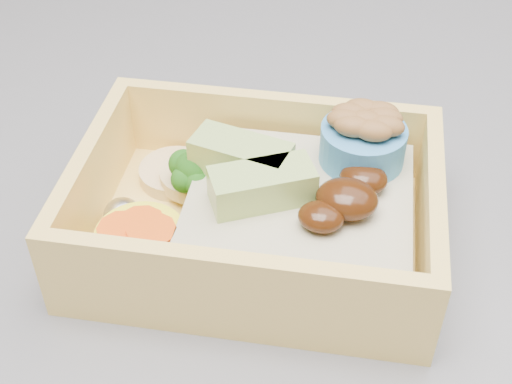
# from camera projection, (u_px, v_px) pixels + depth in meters

# --- Properties ---
(bento_box) EXTENTS (0.21, 0.15, 0.07)m
(bento_box) POSITION_uv_depth(u_px,v_px,m) (268.00, 207.00, 0.40)
(bento_box) COLOR #FDD268
(bento_box) RESTS_ON island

